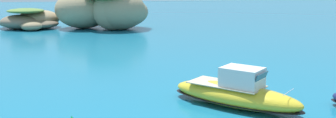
{
  "coord_description": "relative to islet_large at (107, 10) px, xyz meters",
  "views": [
    {
      "loc": [
        -6.61,
        -12.77,
        8.5
      ],
      "look_at": [
        0.26,
        18.82,
        2.2
      ],
      "focal_mm": 40.55,
      "sensor_mm": 36.0,
      "label": 1
    }
  ],
  "objects": [
    {
      "name": "islet_small",
      "position": [
        -14.95,
        4.15,
        -2.19
      ],
      "size": [
        15.29,
        15.34,
        4.11
      ],
      "color": "#9E8966",
      "rests_on": "ground"
    },
    {
      "name": "motorboat_yellow",
      "position": [
        6.09,
        -51.82,
        -2.7
      ],
      "size": [
        8.79,
        9.32,
        2.9
      ],
      "color": "yellow",
      "rests_on": "ground"
    },
    {
      "name": "islet_large",
      "position": [
        0.0,
        0.0,
        0.0
      ],
      "size": [
        20.38,
        17.7,
        7.62
      ],
      "color": "#9E8966",
      "rests_on": "ground"
    }
  ]
}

